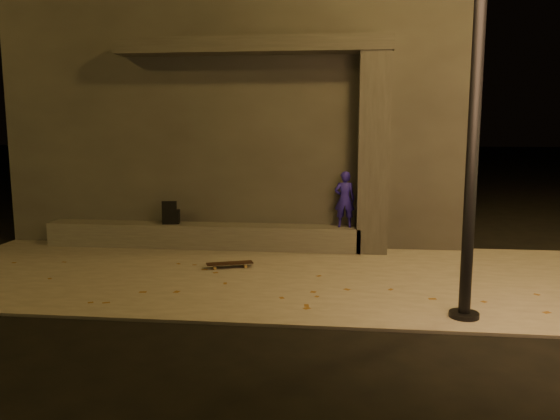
# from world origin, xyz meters

# --- Properties ---
(ground) EXTENTS (120.00, 120.00, 0.00)m
(ground) POSITION_xyz_m (0.00, 0.00, 0.00)
(ground) COLOR black
(ground) RESTS_ON ground
(sidewalk) EXTENTS (11.00, 4.40, 0.04)m
(sidewalk) POSITION_xyz_m (0.00, 2.00, 0.02)
(sidewalk) COLOR #67615B
(sidewalk) RESTS_ON ground
(building) EXTENTS (9.00, 5.10, 5.22)m
(building) POSITION_xyz_m (-1.00, 6.49, 2.61)
(building) COLOR #393734
(building) RESTS_ON ground
(ledge) EXTENTS (6.00, 0.55, 0.45)m
(ledge) POSITION_xyz_m (-1.50, 3.75, 0.27)
(ledge) COLOR #53514C
(ledge) RESTS_ON sidewalk
(column) EXTENTS (0.55, 0.55, 3.60)m
(column) POSITION_xyz_m (1.70, 3.75, 1.84)
(column) COLOR #393734
(column) RESTS_ON sidewalk
(canopy) EXTENTS (5.00, 0.70, 0.28)m
(canopy) POSITION_xyz_m (-0.50, 3.80, 3.78)
(canopy) COLOR #393734
(canopy) RESTS_ON column
(skateboarder) EXTENTS (0.38, 0.26, 1.04)m
(skateboarder) POSITION_xyz_m (1.20, 3.75, 1.01)
(skateboarder) COLOR #22189C
(skateboarder) RESTS_ON ledge
(backpack) EXTENTS (0.35, 0.26, 0.45)m
(backpack) POSITION_xyz_m (-2.11, 3.75, 0.64)
(backpack) COLOR black
(backpack) RESTS_ON ledge
(skateboard) EXTENTS (0.78, 0.45, 0.08)m
(skateboard) POSITION_xyz_m (-0.67, 2.29, 0.11)
(skateboard) COLOR black
(skateboard) RESTS_ON sidewalk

